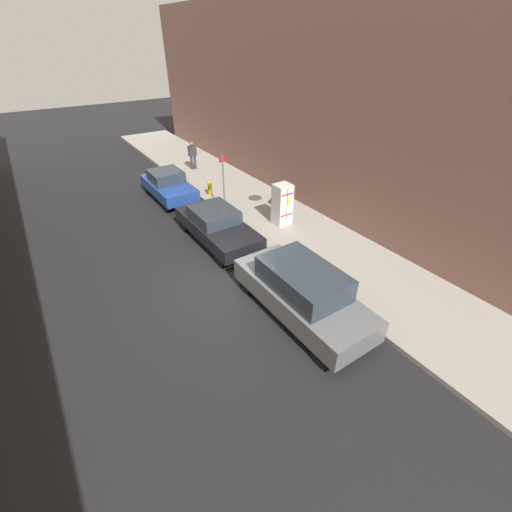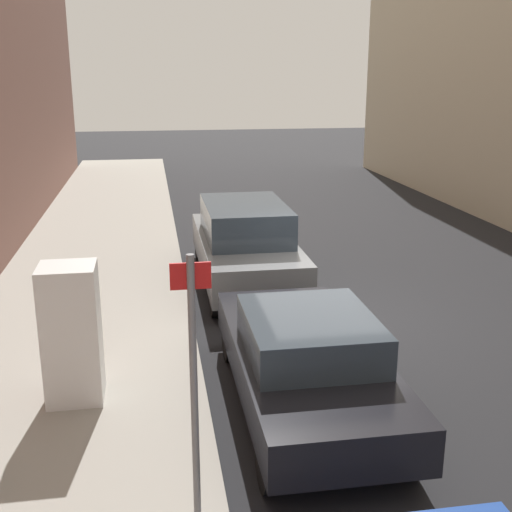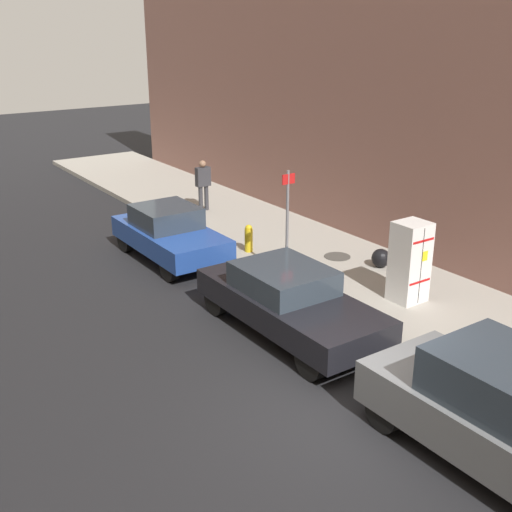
{
  "view_description": "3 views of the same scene",
  "coord_description": "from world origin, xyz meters",
  "px_view_note": "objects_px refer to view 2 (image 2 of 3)",
  "views": [
    {
      "loc": [
        4.36,
        8.38,
        7.36
      ],
      "look_at": [
        -1.22,
        0.04,
        0.79
      ],
      "focal_mm": 24.0,
      "sensor_mm": 36.0,
      "label": 1
    },
    {
      "loc": [
        -3.09,
        -10.3,
        4.33
      ],
      "look_at": [
        -1.4,
        -0.01,
        1.33
      ],
      "focal_mm": 45.0,
      "sensor_mm": 36.0,
      "label": 2
    },
    {
      "loc": [
        6.14,
        6.63,
        6.12
      ],
      "look_at": [
        -0.93,
        -3.62,
        1.52
      ],
      "focal_mm": 45.0,
      "sensor_mm": 36.0,
      "label": 3
    }
  ],
  "objects_px": {
    "discarded_refrigerator": "(72,334)",
    "parked_sedan_dark": "(306,359)",
    "street_sign_post": "(194,379)",
    "parked_suv_gray": "(245,243)"
  },
  "relations": [
    {
      "from": "discarded_refrigerator",
      "to": "parked_suv_gray",
      "type": "height_order",
      "value": "discarded_refrigerator"
    },
    {
      "from": "parked_suv_gray",
      "to": "street_sign_post",
      "type": "bearing_deg",
      "value": -101.89
    },
    {
      "from": "parked_sedan_dark",
      "to": "parked_suv_gray",
      "type": "distance_m",
      "value": 5.38
    },
    {
      "from": "discarded_refrigerator",
      "to": "parked_suv_gray",
      "type": "relative_size",
      "value": 0.38
    },
    {
      "from": "discarded_refrigerator",
      "to": "street_sign_post",
      "type": "xyz_separation_m",
      "value": [
        1.4,
        -2.65,
        0.57
      ]
    },
    {
      "from": "street_sign_post",
      "to": "parked_sedan_dark",
      "type": "bearing_deg",
      "value": 53.55
    },
    {
      "from": "street_sign_post",
      "to": "parked_sedan_dark",
      "type": "distance_m",
      "value": 2.82
    },
    {
      "from": "street_sign_post",
      "to": "parked_suv_gray",
      "type": "height_order",
      "value": "street_sign_post"
    },
    {
      "from": "discarded_refrigerator",
      "to": "parked_sedan_dark",
      "type": "bearing_deg",
      "value": -9.58
    },
    {
      "from": "discarded_refrigerator",
      "to": "parked_suv_gray",
      "type": "bearing_deg",
      "value": 58.55
    }
  ]
}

